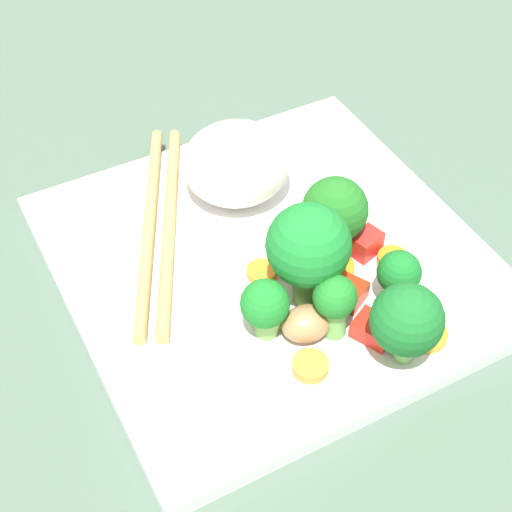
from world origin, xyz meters
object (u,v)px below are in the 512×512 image
at_px(square_plate, 270,260).
at_px(rice_mound, 236,163).
at_px(chopstick_pair, 159,224).
at_px(broccoli_floret_1, 341,298).
at_px(carrot_slice_3, 426,334).

xyz_separation_m(square_plate, rice_mound, (-0.01, -0.07, 0.03)).
bearing_deg(square_plate, chopstick_pair, -48.46).
bearing_deg(chopstick_pair, rice_mound, 122.77).
relative_size(square_plate, broccoli_floret_1, 6.15).
height_order(square_plate, broccoli_floret_1, broccoli_floret_1).
height_order(rice_mound, chopstick_pair, rice_mound).
relative_size(broccoli_floret_1, carrot_slice_3, 1.70).
distance_m(rice_mound, chopstick_pair, 0.07).
bearing_deg(chopstick_pair, broccoli_floret_1, 51.82).
bearing_deg(rice_mound, carrot_slice_3, 101.40).
height_order(square_plate, carrot_slice_3, carrot_slice_3).
xyz_separation_m(rice_mound, carrot_slice_3, (-0.04, 0.18, -0.03)).
height_order(square_plate, chopstick_pair, chopstick_pair).
xyz_separation_m(square_plate, carrot_slice_3, (-0.05, 0.11, 0.01)).
relative_size(square_plate, rice_mound, 3.52).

